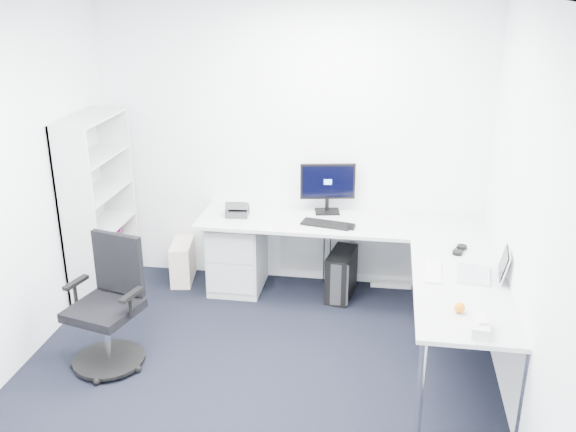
# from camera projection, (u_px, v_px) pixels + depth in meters

# --- Properties ---
(ground) EXTENTS (4.20, 4.20, 0.00)m
(ground) POSITION_uv_depth(u_px,v_px,m) (243.00, 409.00, 4.46)
(ground) COLOR black
(ceiling) EXTENTS (4.20, 4.20, 0.00)m
(ceiling) POSITION_uv_depth(u_px,v_px,m) (231.00, 0.00, 3.50)
(ceiling) COLOR white
(wall_back) EXTENTS (3.60, 0.02, 2.70)m
(wall_back) POSITION_uv_depth(u_px,v_px,m) (290.00, 145.00, 5.92)
(wall_back) COLOR white
(wall_back) RESTS_ON ground
(wall_right) EXTENTS (0.02, 4.20, 2.70)m
(wall_right) POSITION_uv_depth(u_px,v_px,m) (540.00, 247.00, 3.72)
(wall_right) COLOR white
(wall_right) RESTS_ON ground
(l_desk) EXTENTS (2.62, 1.47, 0.77)m
(l_desk) POSITION_uv_depth(u_px,v_px,m) (340.00, 276.00, 5.54)
(l_desk) COLOR #B5B7B7
(l_desk) RESTS_ON ground
(drawer_pedestal) EXTENTS (0.48, 0.59, 0.73)m
(drawer_pedestal) POSITION_uv_depth(u_px,v_px,m) (238.00, 251.00, 6.08)
(drawer_pedestal) COLOR #B5B7B7
(drawer_pedestal) RESTS_ON ground
(bookshelf) EXTENTS (0.33, 0.85, 1.70)m
(bookshelf) POSITION_uv_depth(u_px,v_px,m) (99.00, 210.00, 5.73)
(bookshelf) COLOR #BCBFBF
(bookshelf) RESTS_ON ground
(task_chair) EXTENTS (0.69, 0.69, 1.01)m
(task_chair) POSITION_uv_depth(u_px,v_px,m) (103.00, 307.00, 4.78)
(task_chair) COLOR black
(task_chair) RESTS_ON ground
(black_pc_tower) EXTENTS (0.28, 0.48, 0.45)m
(black_pc_tower) POSITION_uv_depth(u_px,v_px,m) (341.00, 274.00, 5.94)
(black_pc_tower) COLOR black
(black_pc_tower) RESTS_ON ground
(beige_pc_tower) EXTENTS (0.25, 0.44, 0.40)m
(beige_pc_tower) POSITION_uv_depth(u_px,v_px,m) (183.00, 262.00, 6.25)
(beige_pc_tower) COLOR beige
(beige_pc_tower) RESTS_ON ground
(power_strip) EXTENTS (0.39, 0.07, 0.04)m
(power_strip) POSITION_uv_depth(u_px,v_px,m) (391.00, 285.00, 6.18)
(power_strip) COLOR silver
(power_strip) RESTS_ON ground
(monitor) EXTENTS (0.52, 0.25, 0.48)m
(monitor) POSITION_uv_depth(u_px,v_px,m) (328.00, 188.00, 5.83)
(monitor) COLOR black
(monitor) RESTS_ON l_desk
(black_keyboard) EXTENTS (0.46, 0.24, 0.02)m
(black_keyboard) POSITION_uv_depth(u_px,v_px,m) (327.00, 224.00, 5.62)
(black_keyboard) COLOR black
(black_keyboard) RESTS_ON l_desk
(mouse) EXTENTS (0.07, 0.10, 0.03)m
(mouse) POSITION_uv_depth(u_px,v_px,m) (351.00, 227.00, 5.54)
(mouse) COLOR black
(mouse) RESTS_ON l_desk
(desk_phone) EXTENTS (0.22, 0.22, 0.14)m
(desk_phone) POSITION_uv_depth(u_px,v_px,m) (237.00, 208.00, 5.83)
(desk_phone) COLOR #2B2A2D
(desk_phone) RESTS_ON l_desk
(laptop) EXTENTS (0.38, 0.37, 0.24)m
(laptop) POSITION_uv_depth(u_px,v_px,m) (475.00, 260.00, 4.65)
(laptop) COLOR silver
(laptop) RESTS_ON l_desk
(white_keyboard) EXTENTS (0.14, 0.41, 0.01)m
(white_keyboard) POSITION_uv_depth(u_px,v_px,m) (433.00, 271.00, 4.74)
(white_keyboard) COLOR silver
(white_keyboard) RESTS_ON l_desk
(headphones) EXTENTS (0.18, 0.22, 0.05)m
(headphones) POSITION_uv_depth(u_px,v_px,m) (460.00, 249.00, 5.08)
(headphones) COLOR black
(headphones) RESTS_ON l_desk
(orange_fruit) EXTENTS (0.07, 0.07, 0.07)m
(orange_fruit) POSITION_uv_depth(u_px,v_px,m) (460.00, 308.00, 4.16)
(orange_fruit) COLOR orange
(orange_fruit) RESTS_ON l_desk
(tissue_box) EXTENTS (0.13, 0.21, 0.07)m
(tissue_box) POSITION_uv_depth(u_px,v_px,m) (480.00, 327.00, 3.93)
(tissue_box) COLOR silver
(tissue_box) RESTS_ON l_desk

